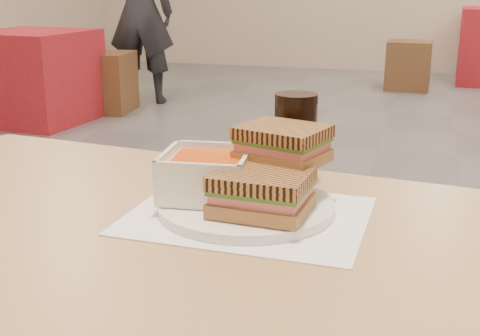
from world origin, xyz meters
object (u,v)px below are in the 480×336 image
(main_table, at_px, (173,305))
(patron_a, at_px, (140,12))
(bg_table_0, at_px, (35,77))
(panini_lower, at_px, (262,192))
(soup_bowl, at_px, (207,176))
(cola_glass, at_px, (295,139))
(bg_chair_0r, at_px, (105,82))
(plate, at_px, (246,206))
(bg_chair_2l, at_px, (408,65))
(bg_chair_0l, at_px, (9,90))

(main_table, xyz_separation_m, patron_a, (-2.11, 4.42, 0.16))
(bg_table_0, bearing_deg, panini_lower, -51.76)
(soup_bowl, relative_size, bg_table_0, 0.16)
(cola_glass, xyz_separation_m, bg_chair_0r, (-2.37, 3.71, -0.58))
(main_table, bearing_deg, cola_glass, 65.44)
(plate, height_order, panini_lower, panini_lower)
(panini_lower, bearing_deg, patron_a, 117.03)
(main_table, bearing_deg, panini_lower, 28.91)
(main_table, xyz_separation_m, soup_bowl, (0.02, 0.11, 0.16))
(main_table, distance_m, panini_lower, 0.20)
(plate, bearing_deg, patron_a, 116.88)
(cola_glass, bearing_deg, bg_table_0, 129.97)
(soup_bowl, height_order, bg_table_0, soup_bowl)
(bg_chair_2l, distance_m, patron_a, 2.73)
(soup_bowl, distance_m, cola_glass, 0.19)
(main_table, height_order, bg_chair_0r, main_table)
(soup_bowl, relative_size, bg_chair_2l, 0.29)
(bg_chair_0r, distance_m, patron_a, 0.73)
(main_table, relative_size, bg_chair_0r, 2.58)
(bg_chair_0r, bearing_deg, main_table, -60.46)
(cola_glass, bearing_deg, bg_chair_0r, 122.53)
(bg_table_0, height_order, patron_a, patron_a)
(plate, distance_m, bg_chair_0l, 4.57)
(main_table, height_order, patron_a, patron_a)
(plate, xyz_separation_m, soup_bowl, (-0.06, 0.01, 0.04))
(main_table, bearing_deg, bg_chair_2l, 88.48)
(bg_table_0, bearing_deg, soup_bowl, -52.41)
(main_table, bearing_deg, bg_chair_0l, 129.08)
(main_table, relative_size, bg_table_0, 1.49)
(plate, xyz_separation_m, bg_chair_0r, (-2.33, 3.87, -0.51))
(plate, relative_size, bg_table_0, 0.30)
(bg_table_0, relative_size, bg_chair_2l, 1.78)
(main_table, distance_m, bg_chair_2l, 5.84)
(soup_bowl, bearing_deg, main_table, -98.34)
(bg_chair_0l, height_order, bg_chair_2l, bg_chair_2l)
(main_table, distance_m, bg_chair_0l, 4.58)
(main_table, relative_size, bg_chair_0l, 2.87)
(main_table, relative_size, cola_glass, 8.47)
(bg_chair_2l, bearing_deg, soup_bowl, -91.40)
(bg_chair_2l, bearing_deg, patron_a, -148.17)
(soup_bowl, relative_size, bg_chair_0l, 0.31)
(main_table, height_order, bg_table_0, main_table)
(patron_a, bearing_deg, panini_lower, -62.97)
(soup_bowl, relative_size, bg_chair_0r, 0.28)
(soup_bowl, height_order, bg_chair_0r, soup_bowl)
(plate, height_order, soup_bowl, soup_bowl)
(bg_chair_0l, distance_m, bg_chair_0r, 0.76)
(cola_glass, xyz_separation_m, bg_chair_0l, (-3.00, 3.29, -0.60))
(panini_lower, height_order, cola_glass, cola_glass)
(bg_table_0, relative_size, patron_a, 0.53)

